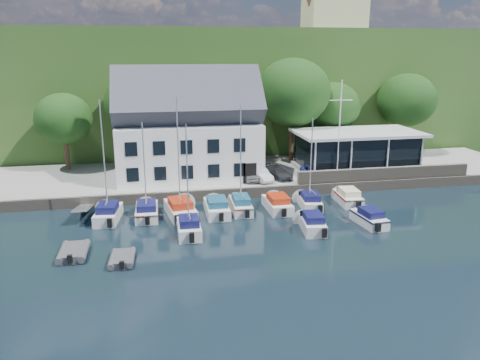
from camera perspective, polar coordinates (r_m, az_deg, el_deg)
The scene contains 34 objects.
ground at distance 34.60m, azimuth 8.03°, elevation -7.46°, with size 180.00×180.00×0.00m, color black.
quay at distance 50.42m, azimuth 1.68°, elevation 0.68°, with size 60.00×13.00×1.00m, color gray.
quay_face at distance 44.34m, azimuth 3.50°, elevation -1.44°, with size 60.00×0.30×1.00m, color #675F53.
hillside at distance 92.82m, azimuth -4.40°, elevation 12.15°, with size 160.00×75.00×16.00m, color #2A4B1C.
field_patch at distance 101.81m, azimuth -0.37°, elevation 17.08°, with size 50.00×30.00×0.30m, color #525F2F.
farmhouse at distance 88.56m, azimuth 11.43°, elevation 19.58°, with size 10.40×7.00×8.20m, color beige, non-canonical shape.
harbor_building at distance 47.38m, azimuth -6.34°, elevation 5.63°, with size 14.40×8.20×8.70m, color white, non-canonical shape.
club_pavilion at distance 51.94m, azimuth 14.02°, elevation 3.55°, with size 13.20×7.20×4.10m, color black, non-canonical shape.
seawall at distance 48.70m, azimuth 17.21°, elevation 0.78°, with size 18.00×0.50×1.20m, color #675F53.
gangway at distance 41.70m, azimuth -18.38°, elevation -4.07°, with size 1.20×6.00×1.40m, color silver, non-canonical shape.
car_silver at distance 46.28m, azimuth 1.17°, elevation 0.80°, with size 1.53×3.81×1.30m, color #A1A1A5.
car_white at distance 46.11m, azimuth 2.52°, elevation 0.67°, with size 1.28×3.68×1.21m, color silver.
car_dgrey at distance 47.14m, azimuth 4.61°, elevation 0.93°, with size 1.61×3.95×1.15m, color #323337.
car_blue at distance 47.85m, azimuth 8.90°, elevation 1.04°, with size 1.38×3.49×1.19m, color #304195.
flagpole at distance 47.06m, azimuth 12.01°, elevation 5.96°, with size 2.34×0.20×9.73m, color white, non-canonical shape.
tree_0 at distance 53.14m, azimuth -20.58°, elevation 5.52°, with size 5.97×5.97×8.17m, color black, non-canonical shape.
tree_1 at distance 52.74m, azimuth -12.08°, elevation 7.22°, with size 7.46×7.46×10.20m, color black, non-canonical shape.
tree_2 at distance 53.62m, azimuth -2.21°, elevation 7.90°, with size 7.76×7.76×10.60m, color black, non-canonical shape.
tree_3 at distance 54.28m, azimuth 6.38°, elevation 8.47°, with size 8.53×8.53×11.65m, color black, non-canonical shape.
tree_4 at distance 57.13m, azimuth 11.17°, elevation 7.21°, with size 6.48×6.48×8.86m, color black, non-canonical shape.
tree_5 at distance 61.58m, azimuth 19.52°, elevation 7.63°, with size 7.15×7.15×9.77m, color black, non-canonical shape.
boat_r1_0 at distance 38.63m, azimuth -16.19°, elevation 1.57°, with size 1.92×5.82×9.03m, color silver, non-canonical shape.
boat_r1_1 at distance 38.70m, azimuth -11.57°, elevation 1.34°, with size 1.98×5.91×8.29m, color silver, non-canonical shape.
boat_r1_2 at distance 38.36m, azimuth -7.51°, elevation 2.29°, with size 2.19×6.56×9.45m, color silver, non-canonical shape.
boat_r1_3 at distance 39.71m, azimuth -2.86°, elevation -3.14°, with size 2.03×6.19×1.44m, color silver, non-canonical shape.
boat_r1_4 at distance 39.41m, azimuth 0.08°, elevation 2.12°, with size 1.74×6.05×8.55m, color silver, non-canonical shape.
boat_r1_5 at distance 40.75m, azimuth 4.58°, elevation -2.72°, with size 2.03×5.85×1.39m, color silver, non-canonical shape.
boat_r1_6 at distance 40.85m, azimuth 8.65°, elevation 2.23°, with size 1.79×5.51×8.29m, color silver, non-canonical shape.
boat_r1_7 at distance 43.47m, azimuth 13.01°, elevation -1.88°, with size 1.89×5.42×1.43m, color silver, non-canonical shape.
boat_r2_1 at distance 34.24m, azimuth -6.43°, elevation 0.37°, with size 1.85×5.05×9.06m, color silver, non-canonical shape.
boat_r2_3 at distance 36.57m, azimuth 8.79°, elevation -5.01°, with size 1.74×5.26×1.41m, color silver, non-canonical shape.
boat_r2_4 at distance 38.65m, azimuth 15.49°, elevation -4.30°, with size 1.70×5.09×1.37m, color silver, non-canonical shape.
dinghy_0 at distance 33.79m, azimuth -19.64°, elevation -8.13°, with size 1.97×3.28×0.77m, color #3D3E42, non-canonical shape.
dinghy_1 at distance 31.98m, azimuth -14.19°, elevation -9.15°, with size 1.68×2.80×0.65m, color #3D3E42, non-canonical shape.
Camera 1 is at (-10.68, -30.04, 13.44)m, focal length 35.00 mm.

